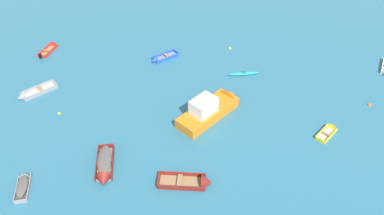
{
  "coord_description": "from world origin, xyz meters",
  "views": [
    {
      "loc": [
        5.56,
        -5.03,
        22.05
      ],
      "look_at": [
        0.0,
        20.52,
        0.15
      ],
      "focal_mm": 33.0,
      "sensor_mm": 36.0,
      "label": 1
    }
  ],
  "objects": [
    {
      "name": "mooring_buoy_outer_edge",
      "position": [
        16.93,
        24.75,
        0.0
      ],
      "size": [
        0.4,
        0.4,
        0.4
      ],
      "primitive_type": "sphere",
      "color": "orange",
      "rests_on": "ground_plane"
    },
    {
      "name": "rowboat_yellow_back_row_left",
      "position": [
        12.81,
        20.12,
        0.14
      ],
      "size": [
        2.16,
        2.74,
        0.88
      ],
      "color": "beige",
      "rests_on": "ground_plane"
    },
    {
      "name": "motor_launch_orange_far_back",
      "position": [
        1.96,
        20.18,
        0.77
      ],
      "size": [
        5.57,
        7.29,
        2.81
      ],
      "color": "orange",
      "rests_on": "ground_plane"
    },
    {
      "name": "rowboat_maroon_foreground_center",
      "position": [
        -5.2,
        11.51,
        0.38
      ],
      "size": [
        2.52,
        4.33,
        1.18
      ],
      "color": "gray",
      "rests_on": "ground_plane"
    },
    {
      "name": "rowboat_red_cluster_inner",
      "position": [
        -19.15,
        28.02,
        0.17
      ],
      "size": [
        1.15,
        3.54,
        0.96
      ],
      "color": "#99754C",
      "rests_on": "ground_plane"
    },
    {
      "name": "kayak_turquoise_distant_center",
      "position": [
        4.28,
        27.4,
        0.16
      ],
      "size": [
        3.4,
        1.68,
        0.33
      ],
      "color": "teal",
      "rests_on": "ground_plane"
    },
    {
      "name": "rowboat_grey_near_left",
      "position": [
        -10.7,
        8.84,
        0.26
      ],
      "size": [
        1.98,
        2.95,
        0.86
      ],
      "color": "#4C4C51",
      "rests_on": "ground_plane"
    },
    {
      "name": "mooring_buoy_midfield",
      "position": [
        -12.26,
        17.13,
        0.0
      ],
      "size": [
        0.29,
        0.29,
        0.29
      ],
      "primitive_type": "sphere",
      "color": "yellow",
      "rests_on": "ground_plane"
    },
    {
      "name": "rowboat_blue_center",
      "position": [
        -5.58,
        28.25,
        0.18
      ],
      "size": [
        3.13,
        3.36,
        1.06
      ],
      "color": "gray",
      "rests_on": "ground_plane"
    },
    {
      "name": "mooring_buoy_far_field",
      "position": [
        2.09,
        32.67,
        0.0
      ],
      "size": [
        0.37,
        0.37,
        0.37
      ],
      "primitive_type": "sphere",
      "color": "yellow",
      "rests_on": "ground_plane"
    },
    {
      "name": "rowboat_grey_far_left",
      "position": [
        -16.53,
        18.97,
        0.19
      ],
      "size": [
        3.32,
        3.97,
        1.17
      ],
      "color": "beige",
      "rests_on": "ground_plane"
    },
    {
      "name": "rowboat_maroon_cluster_outer",
      "position": [
        2.21,
        11.75,
        0.21
      ],
      "size": [
        4.34,
        1.94,
        1.27
      ],
      "color": "#99754C",
      "rests_on": "ground_plane"
    }
  ]
}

